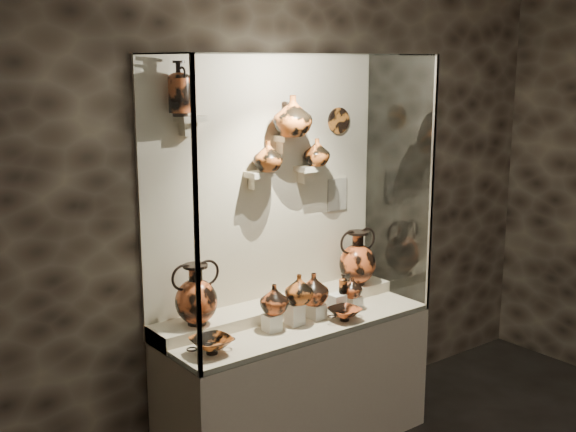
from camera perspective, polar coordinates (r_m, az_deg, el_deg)
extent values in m
cube|color=black|center=(4.44, -1.90, 2.29)|extent=(5.00, 0.02, 3.20)
cube|color=beige|center=(4.56, 0.62, -13.29)|extent=(1.70, 0.60, 0.80)
cube|color=beige|center=(4.40, 0.63, -8.40)|extent=(1.68, 0.58, 0.03)
cube|color=beige|center=(4.52, -0.75, -7.37)|extent=(1.70, 0.25, 0.10)
cube|color=beige|center=(4.44, -1.87, 2.28)|extent=(1.70, 0.03, 1.60)
cube|color=white|center=(3.97, 3.30, 1.08)|extent=(1.70, 0.01, 1.60)
cube|color=white|center=(3.74, -9.59, 0.24)|extent=(0.01, 0.60, 1.60)
cube|color=white|center=(4.75, 8.70, 2.81)|extent=(0.01, 0.60, 1.60)
cube|color=white|center=(4.12, 0.68, 12.65)|extent=(1.70, 0.60, 0.01)
cube|color=gray|center=(3.49, -7.25, -0.52)|extent=(0.02, 0.02, 1.60)
cube|color=gray|center=(4.56, 11.28, 2.31)|extent=(0.02, 0.02, 1.60)
cube|color=silver|center=(4.22, -1.32, -8.40)|extent=(0.09, 0.09, 0.10)
cube|color=silver|center=(4.31, 0.52, -7.73)|extent=(0.09, 0.09, 0.13)
cube|color=silver|center=(4.42, 2.27, -7.51)|extent=(0.09, 0.09, 0.09)
cube|color=silver|center=(4.51, 3.84, -6.91)|extent=(0.09, 0.09, 0.12)
cube|color=silver|center=(4.61, 5.16, -6.78)|extent=(0.09, 0.09, 0.08)
cube|color=beige|center=(4.02, -7.70, 7.62)|extent=(0.14, 0.12, 0.04)
cube|color=beige|center=(4.30, -2.37, 3.32)|extent=(0.14, 0.12, 0.04)
cube|color=beige|center=(4.40, -0.25, 6.14)|extent=(0.10, 0.12, 0.04)
cube|color=beige|center=(4.53, 1.56, 3.77)|extent=(0.14, 0.12, 0.04)
imported|color=#C25125|center=(4.18, -1.12, -6.57)|extent=(0.18, 0.18, 0.18)
imported|color=#BC5921|center=(4.26, 0.86, -5.79)|extent=(0.22, 0.22, 0.18)
imported|color=#C25125|center=(4.37, 2.01, -5.76)|extent=(0.24, 0.24, 0.19)
imported|color=#C25125|center=(4.54, 5.07, -5.62)|extent=(0.15, 0.15, 0.13)
imported|color=#BC5921|center=(4.28, -1.62, 4.76)|extent=(0.21, 0.21, 0.18)
imported|color=#BC5921|center=(4.33, 0.35, 7.92)|extent=(0.29, 0.29, 0.25)
imported|color=#BC5921|center=(4.52, 2.27, 5.07)|extent=(0.19, 0.19, 0.17)
cylinder|color=#BD6925|center=(4.73, 4.00, 7.53)|extent=(0.17, 0.02, 0.17)
cube|color=beige|center=(4.80, 3.88, 1.72)|extent=(0.16, 0.01, 0.22)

